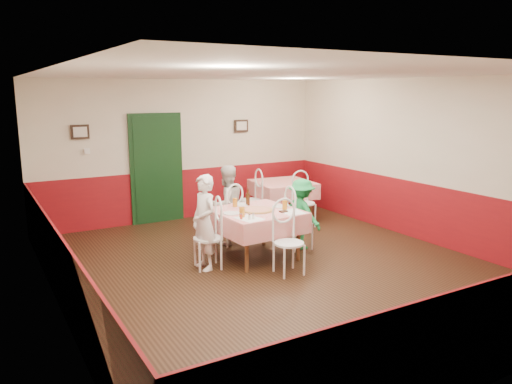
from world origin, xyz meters
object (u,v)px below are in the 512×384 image
main_table (256,234)px  second_table (283,200)px  chair_right (299,222)px  chair_near (289,243)px  chair_second_a (251,200)px  glass_b (285,205)px  chair_left (208,238)px  diner_right (301,214)px  chair_far (228,218)px  wallet (283,211)px  chair_second_b (304,203)px  pizza (257,210)px  diner_far (227,205)px  glass_a (242,212)px  beer_bottle (248,198)px  diner_left (204,222)px  glass_c (235,203)px

main_table → second_table: size_ratio=1.09×
chair_right → chair_near: same height
chair_second_a → glass_b: 2.20m
chair_left → diner_right: bearing=104.4°
chair_right → main_table: bearing=98.5°
chair_far → wallet: 1.25m
chair_second_b → pizza: size_ratio=1.93×
pizza → chair_near: bearing=-86.4°
chair_left → glass_b: (1.26, -0.13, 0.38)m
diner_far → pizza: bearing=84.5°
glass_a → beer_bottle: (0.46, 0.64, 0.05)m
main_table → diner_left: 0.96m
main_table → second_table: 2.58m
main_table → chair_left: bearing=-176.6°
glass_c → diner_left: diner_left is taller
chair_second_b → diner_left: size_ratio=0.64×
glass_b → glass_a: bearing=-174.1°
wallet → diner_far: bearing=103.4°
diner_far → chair_far: bearing=84.6°
chair_left → diner_right: 1.76m
chair_left → diner_far: 1.26m
chair_left → wallet: 1.23m
chair_second_a → glass_a: glass_a is taller
glass_c → beer_bottle: size_ratio=0.59×
chair_far → diner_right: bearing=126.5°
glass_b → pizza: bearing=161.5°
chair_far → wallet: (0.36, -1.15, 0.32)m
chair_second_a → diner_far: size_ratio=0.66×
chair_far → chair_near: bearing=79.9°
chair_left → pizza: chair_left is taller
beer_bottle → diner_left: diner_left is taller
diner_far → diner_right: (0.95, -0.85, -0.09)m
glass_a → glass_b: 0.81m
glass_c → glass_a: bearing=-109.0°
wallet → chair_second_a: bearing=69.5°
chair_right → chair_second_a: 1.86m
chair_far → chair_near: (0.10, -1.70, 0.00)m
wallet → glass_c: bearing=121.6°
glass_a → wallet: size_ratio=1.35×
pizza → diner_right: (0.90, 0.09, -0.19)m
chair_far → wallet: chair_far is taller
wallet → diner_left: size_ratio=0.08×
second_table → chair_left: (-2.59, -1.96, 0.08)m
main_table → wallet: bearing=-44.4°
chair_left → chair_second_a: (1.84, 1.96, 0.00)m
glass_a → diner_right: size_ratio=0.13×
chair_right → glass_b: bearing=122.9°
chair_second_a → glass_c: bearing=-30.8°
beer_bottle → wallet: bearing=-70.5°
chair_right → chair_second_a: size_ratio=1.00×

